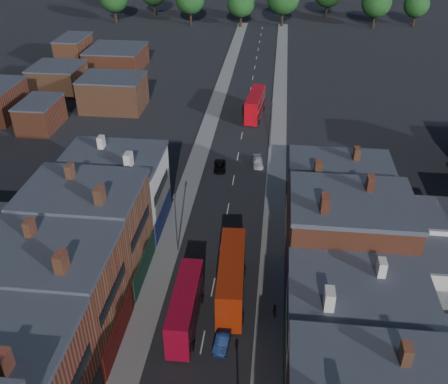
% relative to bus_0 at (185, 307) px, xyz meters
% --- Properties ---
extents(pavement_west, '(3.00, 200.00, 0.12)m').
position_rel_bus_0_xyz_m(pavement_west, '(-4.48, 31.72, -2.32)').
color(pavement_west, gray).
rests_on(pavement_west, ground).
extents(pavement_east, '(3.00, 200.00, 0.12)m').
position_rel_bus_0_xyz_m(pavement_east, '(8.52, 31.72, -2.32)').
color(pavement_east, gray).
rests_on(pavement_east, ground).
extents(lamp_post_2, '(0.25, 0.70, 8.12)m').
position_rel_bus_0_xyz_m(lamp_post_2, '(-3.18, 11.72, 2.32)').
color(lamp_post_2, slate).
rests_on(lamp_post_2, ground).
extents(lamp_post_3, '(0.25, 0.70, 8.12)m').
position_rel_bus_0_xyz_m(lamp_post_3, '(7.22, 41.72, 2.32)').
color(lamp_post_3, slate).
rests_on(lamp_post_3, ground).
extents(bus_0, '(2.69, 10.25, 4.42)m').
position_rel_bus_0_xyz_m(bus_0, '(0.00, 0.00, 0.00)').
color(bus_0, '#A10922').
rests_on(bus_0, ground).
extents(bus_1, '(3.37, 11.73, 5.02)m').
position_rel_bus_0_xyz_m(bus_1, '(4.19, 4.56, 0.32)').
color(bus_1, '#B1260A').
rests_on(bus_1, ground).
extents(bus_2, '(3.52, 11.17, 4.74)m').
position_rel_bus_0_xyz_m(bus_2, '(3.82, 54.76, 0.18)').
color(bus_2, '#B80811').
rests_on(bus_2, ground).
extents(car_1, '(1.68, 3.95, 1.27)m').
position_rel_bus_0_xyz_m(car_1, '(4.03, -2.32, -1.75)').
color(car_1, navy).
rests_on(car_1, ground).
extents(car_2, '(2.23, 4.19, 1.12)m').
position_rel_bus_0_xyz_m(car_2, '(-0.46, 32.91, -1.82)').
color(car_2, black).
rests_on(car_2, ground).
extents(car_3, '(2.01, 3.97, 1.11)m').
position_rel_bus_0_xyz_m(car_3, '(5.47, 35.01, -1.83)').
color(car_3, silver).
rests_on(car_3, ground).
extents(ped_3, '(0.63, 1.04, 1.66)m').
position_rel_bus_0_xyz_m(ped_3, '(8.97, 1.92, -1.43)').
color(ped_3, '#59554D').
rests_on(ped_3, pavement_east).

